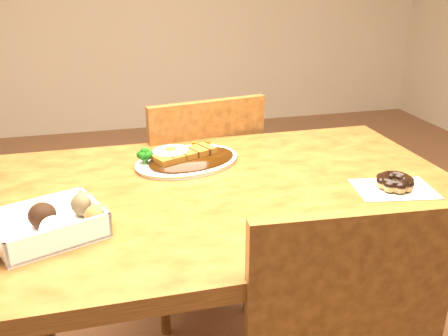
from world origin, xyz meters
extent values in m
cube|color=#4D290F|center=(0.00, 0.00, 0.73)|extent=(1.20, 0.80, 0.04)
cylinder|color=#4D290F|center=(-0.54, 0.34, 0.35)|extent=(0.06, 0.06, 0.71)
cylinder|color=#4D290F|center=(0.54, 0.34, 0.35)|extent=(0.06, 0.06, 0.71)
cube|color=#4D290F|center=(0.01, 0.60, 0.43)|extent=(0.49, 0.49, 0.04)
cylinder|color=#4D290F|center=(0.14, 0.80, 0.21)|extent=(0.04, 0.04, 0.41)
cylinder|color=#4D290F|center=(-0.19, 0.74, 0.21)|extent=(0.04, 0.04, 0.41)
cylinder|color=#4D290F|center=(0.20, 0.46, 0.21)|extent=(0.04, 0.04, 0.41)
cylinder|color=#4D290F|center=(-0.13, 0.40, 0.21)|extent=(0.04, 0.04, 0.41)
cube|color=#4D290F|center=(0.04, 0.41, 0.67)|extent=(0.40, 0.10, 0.40)
cube|color=#4D290F|center=(0.13, -0.41, 0.67)|extent=(0.40, 0.06, 0.40)
ellipsoid|color=white|center=(-0.07, 0.19, 0.76)|extent=(0.35, 0.30, 0.01)
ellipsoid|color=black|center=(-0.06, 0.18, 0.77)|extent=(0.30, 0.25, 0.01)
cube|color=#6B380C|center=(-0.08, 0.20, 0.78)|extent=(0.19, 0.13, 0.02)
ellipsoid|color=white|center=(-0.11, 0.21, 0.79)|extent=(0.13, 0.12, 0.01)
ellipsoid|color=#FFB214|center=(-0.11, 0.21, 0.79)|extent=(0.03, 0.03, 0.02)
cube|color=white|center=(-0.42, -0.14, 0.78)|extent=(0.25, 0.23, 0.06)
ellipsoid|color=beige|center=(-0.49, -0.21, 0.78)|extent=(0.06, 0.06, 0.05)
ellipsoid|color=beige|center=(-0.41, -0.17, 0.78)|extent=(0.06, 0.06, 0.05)
ellipsoid|color=brown|center=(-0.32, -0.14, 0.78)|extent=(0.06, 0.06, 0.05)
ellipsoid|color=black|center=(-0.43, -0.11, 0.78)|extent=(0.06, 0.06, 0.05)
ellipsoid|color=black|center=(-0.35, -0.07, 0.78)|extent=(0.06, 0.06, 0.05)
cube|color=silver|center=(0.40, -0.11, 0.75)|extent=(0.21, 0.16, 0.00)
torus|color=olive|center=(0.40, -0.11, 0.77)|extent=(0.11, 0.11, 0.03)
torus|color=black|center=(0.40, -0.11, 0.78)|extent=(0.10, 0.10, 0.02)
camera|label=1|loc=(-0.30, -1.10, 1.26)|focal=40.00mm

